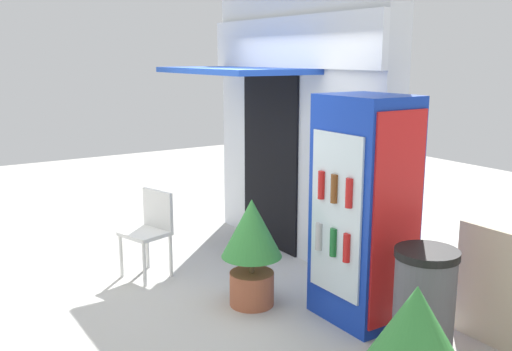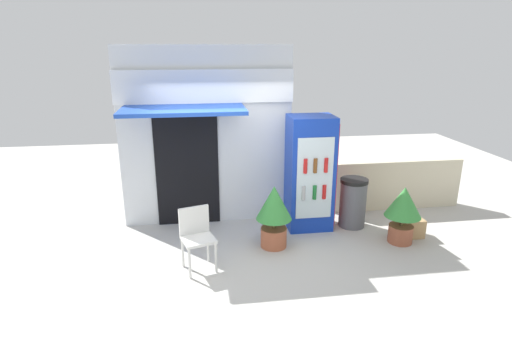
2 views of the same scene
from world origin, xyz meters
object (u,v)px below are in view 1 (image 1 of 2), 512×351
(drink_cooler, at_px, (364,210))
(trash_bin, at_px, (424,304))
(potted_plant_curbside, at_px, (414,342))
(potted_plant_near_shop, at_px, (252,243))
(plastic_chair, at_px, (151,226))

(drink_cooler, distance_m, trash_bin, 0.95)
(drink_cooler, bearing_deg, potted_plant_curbside, -31.80)
(potted_plant_near_shop, height_order, potted_plant_curbside, potted_plant_near_shop)
(potted_plant_near_shop, height_order, trash_bin, potted_plant_near_shop)
(trash_bin, bearing_deg, drink_cooler, 173.78)
(potted_plant_near_shop, distance_m, potted_plant_curbside, 2.07)
(plastic_chair, relative_size, trash_bin, 1.04)
(potted_plant_curbside, xyz_separation_m, trash_bin, (-0.55, 0.73, -0.15))
(plastic_chair, distance_m, potted_plant_near_shop, 1.30)
(drink_cooler, height_order, potted_plant_near_shop, drink_cooler)
(plastic_chair, bearing_deg, trash_bin, 21.38)
(potted_plant_near_shop, bearing_deg, drink_cooler, 41.60)
(drink_cooler, distance_m, plastic_chair, 2.30)
(plastic_chair, xyz_separation_m, trash_bin, (2.72, 1.06, -0.10))
(drink_cooler, xyz_separation_m, trash_bin, (0.77, -0.08, -0.55))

